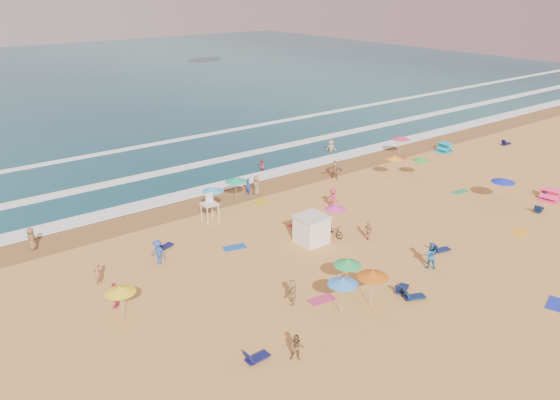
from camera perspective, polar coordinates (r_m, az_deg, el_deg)
ground at (r=39.52m, az=2.63°, el=-5.36°), size 220.00×220.00×0.00m
ocean at (r=114.56m, az=-25.84°, el=10.69°), size 220.00×140.00×0.18m
wet_sand at (r=48.87m, az=-6.78°, el=0.03°), size 220.00×220.00×0.00m
surf_foam at (r=56.18m, az=-11.42°, el=2.79°), size 200.00×18.70×0.05m
cabana at (r=40.44m, az=3.30°, el=-3.13°), size 2.00×2.00×2.00m
cabana_roof at (r=40.00m, az=3.34°, el=-1.76°), size 2.20×2.20×0.12m
bicycle at (r=41.61m, az=5.55°, el=-3.23°), size 0.95×1.95×0.98m
lifeguard_stand at (r=44.12m, az=-7.36°, el=-1.00°), size 1.20×1.20×2.10m
beach_umbrellas at (r=38.82m, az=3.26°, el=-2.39°), size 49.71×28.59×0.81m
loungers at (r=43.33m, az=15.24°, el=-3.35°), size 47.61×16.46×0.34m
towels at (r=39.96m, az=7.39°, el=-5.18°), size 45.02×26.22×0.03m
popup_tents at (r=59.32m, az=21.17°, el=3.25°), size 6.92×16.75×1.20m
beachgoers at (r=43.84m, az=0.12°, el=-1.29°), size 34.33×27.00×2.14m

